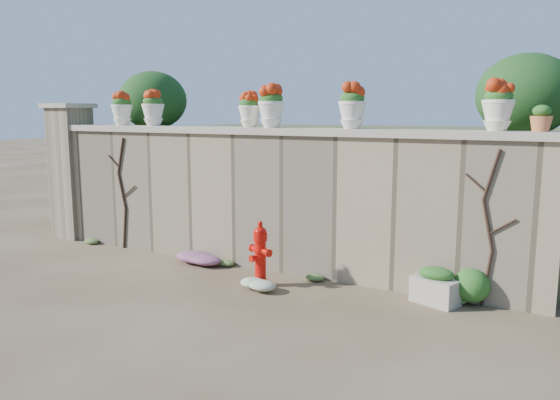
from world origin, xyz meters
The scene contains 21 objects.
ground centered at (0.00, 0.00, 0.00)m, with size 80.00×80.00×0.00m, color #4D3A26.
stone_wall centered at (0.00, 1.80, 1.00)m, with size 8.00×0.40×2.00m, color gray.
wall_cap centered at (0.00, 1.80, 2.05)m, with size 8.10×0.52×0.10m, color #B9AF9D.
gate_pillar centered at (-4.15, 1.80, 1.26)m, with size 0.72×0.72×2.48m.
raised_fill centered at (0.00, 5.00, 1.00)m, with size 9.00×6.00×2.00m, color #384C23.
back_shrub_left centered at (-3.20, 3.00, 2.55)m, with size 1.30×1.30×1.10m, color #143814.
back_shrub_right centered at (3.40, 3.00, 2.55)m, with size 1.30×1.30×1.10m, color #143814.
vine_left centered at (-2.67, 1.58, 0.99)m, with size 0.60×0.04×1.91m.
vine_right centered at (3.23, 1.58, 0.99)m, with size 0.60×0.04×1.91m.
fire_hydrant centered at (0.46, 0.94, 0.45)m, with size 0.38×0.27×0.89m.
planter_box centered at (2.69, 1.40, 0.21)m, with size 0.63×0.48×0.46m.
green_shrub centered at (2.99, 1.55, 0.28)m, with size 0.58×0.52×0.55m, color #1E5119.
magenta_clump centered at (-0.90, 1.35, 0.11)m, with size 0.82×0.54×0.22m, color #B023A1.
white_flowers centered at (0.53, 0.77, 0.10)m, with size 0.54×0.43×0.19m, color white.
urn_pot_0 centered at (-2.82, 1.80, 2.38)m, with size 0.36×0.36×0.56m.
urn_pot_1 centered at (-2.12, 1.80, 2.39)m, with size 0.37×0.37×0.58m.
urn_pot_2 centered at (-0.24, 1.80, 2.35)m, with size 0.33×0.33×0.51m.
urn_pot_3 centered at (0.14, 1.80, 2.40)m, with size 0.39×0.39×0.61m.
urn_pot_4 centered at (1.39, 1.80, 2.39)m, with size 0.38×0.38×0.59m.
urn_pot_5 centered at (3.22, 1.80, 2.39)m, with size 0.37×0.37×0.59m.
terracotta_pot centered at (3.69, 1.80, 2.24)m, with size 0.24×0.24×0.29m.
Camera 1 is at (4.15, -5.12, 2.31)m, focal length 35.00 mm.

